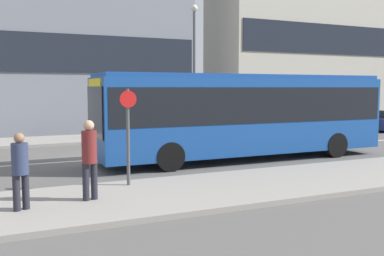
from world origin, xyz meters
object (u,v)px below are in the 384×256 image
(street_lamp, at_px, (194,56))
(parked_car_0, at_px, (332,122))
(bus_stop_sign, at_px, (128,129))
(city_bus, at_px, (243,111))
(pedestrian_down_pavement, at_px, (89,155))
(pedestrian_near_stop, at_px, (20,167))

(street_lamp, bearing_deg, parked_car_0, -11.91)
(parked_car_0, bearing_deg, bus_stop_sign, -149.63)
(city_bus, height_order, street_lamp, street_lamp)
(city_bus, xyz_separation_m, pedestrian_down_pavement, (-6.56, -4.19, -0.65))
(pedestrian_near_stop, bearing_deg, street_lamp, -152.68)
(parked_car_0, xyz_separation_m, pedestrian_down_pavement, (-15.97, -9.75, 0.52))
(city_bus, distance_m, pedestrian_near_stop, 9.21)
(pedestrian_near_stop, height_order, pedestrian_down_pavement, pedestrian_down_pavement)
(pedestrian_near_stop, xyz_separation_m, pedestrian_down_pavement, (1.48, 0.23, 0.13))
(parked_car_0, relative_size, pedestrian_near_stop, 2.74)
(city_bus, height_order, bus_stop_sign, city_bus)
(parked_car_0, relative_size, pedestrian_down_pavement, 2.44)
(parked_car_0, distance_m, pedestrian_down_pavement, 18.72)
(parked_car_0, xyz_separation_m, bus_stop_sign, (-14.76, -8.65, 0.95))
(pedestrian_down_pavement, height_order, bus_stop_sign, bus_stop_sign)
(city_bus, bearing_deg, pedestrian_near_stop, -156.73)
(parked_car_0, relative_size, bus_stop_sign, 1.76)
(parked_car_0, height_order, pedestrian_near_stop, pedestrian_near_stop)
(pedestrian_down_pavement, distance_m, bus_stop_sign, 1.70)
(pedestrian_down_pavement, bearing_deg, parked_car_0, 19.63)
(bus_stop_sign, xyz_separation_m, street_lamp, (6.61, 10.37, 2.76))
(city_bus, xyz_separation_m, pedestrian_near_stop, (-8.04, -4.42, -0.78))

